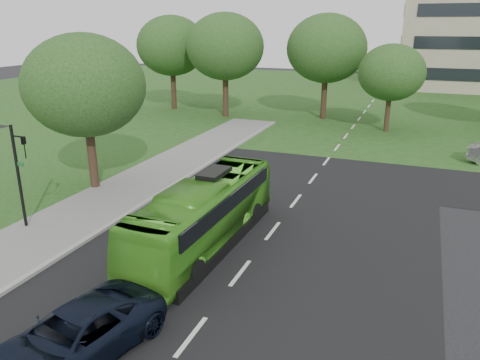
{
  "coord_description": "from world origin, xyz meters",
  "views": [
    {
      "loc": [
        5.59,
        -16.34,
        8.81
      ],
      "look_at": [
        -2.25,
        3.74,
        1.6
      ],
      "focal_mm": 35.0,
      "sensor_mm": 36.0,
      "label": 1
    }
  ],
  "objects_px": {
    "tree_side_near": "(85,86)",
    "bus": "(205,214)",
    "tree_park_a": "(225,47)",
    "tree_park_b": "(327,49)",
    "tree_park_c": "(392,73)",
    "suv": "(75,336)",
    "tree_park_f": "(172,46)",
    "traffic_light": "(20,170)"
  },
  "relations": [
    {
      "from": "tree_side_near",
      "to": "suv",
      "type": "relative_size",
      "value": 1.6
    },
    {
      "from": "tree_park_f",
      "to": "tree_side_near",
      "type": "bearing_deg",
      "value": -70.79
    },
    {
      "from": "suv",
      "to": "tree_side_near",
      "type": "bearing_deg",
      "value": 137.64
    },
    {
      "from": "tree_park_b",
      "to": "tree_park_f",
      "type": "xyz_separation_m",
      "value": [
        -16.3,
        -0.32,
        0.0
      ]
    },
    {
      "from": "tree_park_f",
      "to": "suv",
      "type": "distance_m",
      "value": 40.79
    },
    {
      "from": "tree_side_near",
      "to": "bus",
      "type": "bearing_deg",
      "value": -24.91
    },
    {
      "from": "tree_side_near",
      "to": "bus",
      "type": "relative_size",
      "value": 0.85
    },
    {
      "from": "tree_park_f",
      "to": "tree_side_near",
      "type": "distance_m",
      "value": 26.18
    },
    {
      "from": "tree_park_b",
      "to": "tree_park_c",
      "type": "bearing_deg",
      "value": -30.36
    },
    {
      "from": "traffic_light",
      "to": "tree_park_b",
      "type": "bearing_deg",
      "value": 69.74
    },
    {
      "from": "suv",
      "to": "tree_park_b",
      "type": "bearing_deg",
      "value": 103.11
    },
    {
      "from": "tree_park_b",
      "to": "traffic_light",
      "type": "xyz_separation_m",
      "value": [
        -7.0,
        -30.64,
        -3.81
      ]
    },
    {
      "from": "tree_park_b",
      "to": "suv",
      "type": "xyz_separation_m",
      "value": [
        0.85,
        -36.86,
        -5.88
      ]
    },
    {
      "from": "tree_park_a",
      "to": "tree_park_b",
      "type": "distance_m",
      "value": 9.61
    },
    {
      "from": "tree_side_near",
      "to": "suv",
      "type": "xyz_separation_m",
      "value": [
        8.55,
        -11.83,
        -4.99
      ]
    },
    {
      "from": "tree_park_b",
      "to": "tree_park_a",
      "type": "bearing_deg",
      "value": -165.55
    },
    {
      "from": "tree_park_f",
      "to": "suv",
      "type": "xyz_separation_m",
      "value": [
        17.15,
        -36.53,
        -5.88
      ]
    },
    {
      "from": "tree_park_a",
      "to": "tree_park_f",
      "type": "height_order",
      "value": "tree_park_a"
    },
    {
      "from": "tree_park_c",
      "to": "suv",
      "type": "xyz_separation_m",
      "value": [
        -5.4,
        -33.19,
        -4.23
      ]
    },
    {
      "from": "tree_park_a",
      "to": "tree_side_near",
      "type": "bearing_deg",
      "value": -85.92
    },
    {
      "from": "tree_park_c",
      "to": "tree_park_b",
      "type": "bearing_deg",
      "value": 149.64
    },
    {
      "from": "tree_park_c",
      "to": "traffic_light",
      "type": "bearing_deg",
      "value": -116.17
    },
    {
      "from": "bus",
      "to": "suv",
      "type": "bearing_deg",
      "value": -90.49
    },
    {
      "from": "tree_park_b",
      "to": "bus",
      "type": "xyz_separation_m",
      "value": [
        1.09,
        -29.11,
        -5.24
      ]
    },
    {
      "from": "tree_park_c",
      "to": "traffic_light",
      "type": "height_order",
      "value": "tree_park_c"
    },
    {
      "from": "traffic_light",
      "to": "suv",
      "type": "bearing_deg",
      "value": -45.79
    },
    {
      "from": "tree_park_a",
      "to": "tree_park_c",
      "type": "bearing_deg",
      "value": -4.65
    },
    {
      "from": "tree_side_near",
      "to": "bus",
      "type": "xyz_separation_m",
      "value": [
        8.78,
        -4.08,
        -4.35
      ]
    },
    {
      "from": "tree_park_c",
      "to": "bus",
      "type": "relative_size",
      "value": 0.74
    },
    {
      "from": "tree_park_c",
      "to": "tree_park_f",
      "type": "relative_size",
      "value": 0.75
    },
    {
      "from": "tree_park_b",
      "to": "suv",
      "type": "distance_m",
      "value": 37.33
    },
    {
      "from": "bus",
      "to": "tree_side_near",
      "type": "bearing_deg",
      "value": 156.34
    },
    {
      "from": "tree_side_near",
      "to": "traffic_light",
      "type": "relative_size",
      "value": 1.77
    },
    {
      "from": "tree_park_a",
      "to": "tree_side_near",
      "type": "relative_size",
      "value": 1.18
    },
    {
      "from": "tree_park_b",
      "to": "tree_side_near",
      "type": "distance_m",
      "value": 26.2
    },
    {
      "from": "bus",
      "to": "traffic_light",
      "type": "relative_size",
      "value": 2.08
    },
    {
      "from": "tree_park_b",
      "to": "bus",
      "type": "bearing_deg",
      "value": -87.86
    },
    {
      "from": "tree_park_a",
      "to": "traffic_light",
      "type": "bearing_deg",
      "value": -85.33
    },
    {
      "from": "tree_park_a",
      "to": "tree_park_b",
      "type": "relative_size",
      "value": 1.01
    },
    {
      "from": "tree_park_a",
      "to": "bus",
      "type": "relative_size",
      "value": 1.0
    },
    {
      "from": "tree_park_b",
      "to": "tree_park_f",
      "type": "relative_size",
      "value": 1.01
    },
    {
      "from": "tree_park_a",
      "to": "tree_park_f",
      "type": "bearing_deg",
      "value": 163.47
    }
  ]
}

